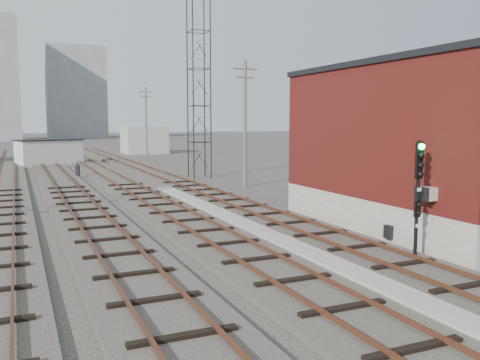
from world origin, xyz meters
TOP-DOWN VIEW (x-y plane):
  - ground at (0.00, 60.00)m, footprint 320.00×320.00m
  - track_right at (2.50, 39.00)m, footprint 3.20×90.00m
  - track_mid_right at (-1.50, 39.00)m, footprint 3.20×90.00m
  - track_mid_left at (-5.50, 39.00)m, footprint 3.20×90.00m
  - track_left at (-9.50, 39.00)m, footprint 3.20×90.00m
  - platform_curb at (0.50, 14.00)m, footprint 0.90×28.00m
  - brick_building at (7.50, 12.00)m, footprint 6.54×12.20m
  - lattice_tower at (5.50, 35.00)m, footprint 1.60×1.60m
  - utility_pole_right_a at (6.50, 28.00)m, footprint 1.80×0.24m
  - utility_pole_right_b at (6.50, 58.00)m, footprint 1.80×0.24m
  - apartment_right at (8.00, 150.00)m, footprint 16.00×12.00m
  - shed_right at (9.00, 70.00)m, footprint 6.00×6.00m
  - signal_mast at (3.70, 7.77)m, footprint 0.40×0.41m
  - switch_stand at (-3.88, 39.26)m, footprint 0.39×0.39m
  - site_trailer at (-5.29, 53.23)m, footprint 7.29×4.94m

SIDE VIEW (x-z plane):
  - ground at x=0.00m, z-range 0.00..0.00m
  - track_right at x=2.50m, z-range -0.09..0.30m
  - track_mid_right at x=-1.50m, z-range -0.09..0.30m
  - track_mid_left at x=-5.50m, z-range -0.09..0.30m
  - track_left at x=-9.50m, z-range -0.09..0.30m
  - platform_curb at x=0.50m, z-range 0.00..0.26m
  - switch_stand at x=-3.88m, z-range -0.04..1.23m
  - site_trailer at x=-5.29m, z-range 0.01..2.83m
  - shed_right at x=9.00m, z-range 0.00..4.00m
  - signal_mast at x=3.70m, z-range 0.37..4.46m
  - brick_building at x=7.50m, z-range 0.02..7.24m
  - utility_pole_right_a at x=6.50m, z-range 0.30..9.30m
  - utility_pole_right_b at x=6.50m, z-range 0.30..9.30m
  - lattice_tower at x=5.50m, z-range 0.00..15.00m
  - apartment_right at x=8.00m, z-range 0.00..26.00m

